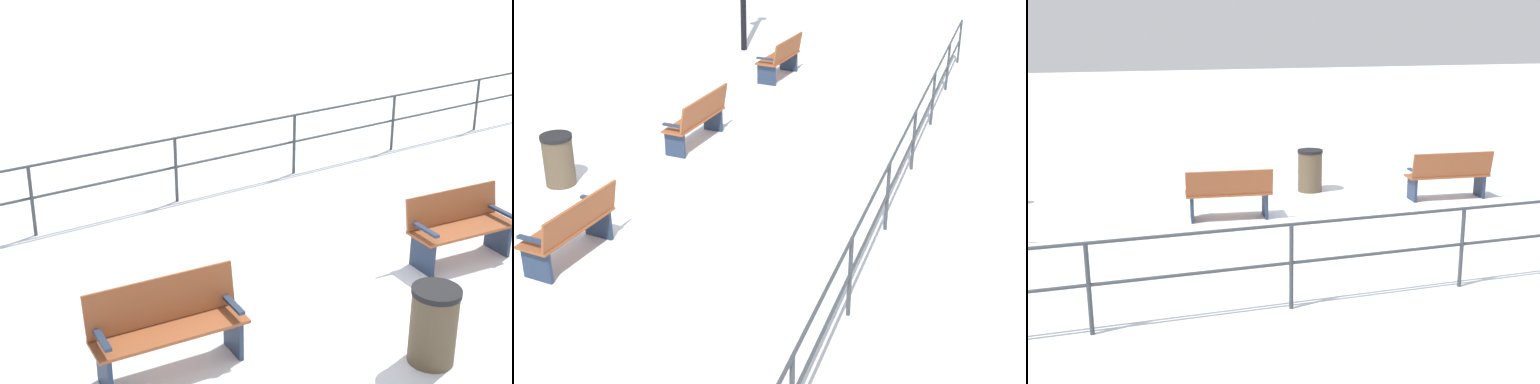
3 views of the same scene
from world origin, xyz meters
The scene contains 6 objects.
ground_plane centered at (0.00, 0.00, 0.00)m, with size 80.00×80.00×0.00m, color white.
bench_nearest centered at (-0.11, -6.38, 0.48)m, with size 0.69×1.44×0.93m.
bench_second centered at (0.05, -2.12, 0.49)m, with size 0.63×1.62×0.94m.
bench_third centered at (-0.03, 2.14, 0.47)m, with size 0.71×1.51×0.90m.
waterfront_railing centered at (-3.76, 0.00, 0.71)m, with size 0.05×17.90×1.04m.
trash_bin centered at (1.45, 0.17, 0.42)m, with size 0.50×0.50×0.84m.
Camera 2 is at (-5.33, 9.65, 5.22)m, focal length 54.01 mm.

